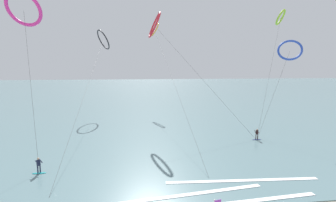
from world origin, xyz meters
The scene contains 11 objects.
sea_water centered at (0.00, 104.29, 0.04)m, with size 400.00×200.00×0.08m, color slate.
surfer_navy centered at (13.75, 21.06, 0.82)m, with size 1.40×0.59×1.70m.
surfer_teal centered at (-14.27, 12.77, 0.82)m, with size 1.40×0.72×1.70m.
kite_charcoal centered at (-12.13, 50.25, 17.59)m, with size 4.59×45.84×20.01m.
kite_cobalt centered at (20.28, 24.26, 13.65)m, with size 8.69×5.06×15.40m.
kite_amber centered at (0.84, 54.47, 20.80)m, with size 3.55×47.48×22.69m.
kite_magenta centered at (-18.11, 21.42, 18.24)m, with size 6.42×10.55×20.35m.
kite_crimson centered at (-0.66, 33.49, 18.62)m, with size 15.80×15.10×21.04m.
kite_lime centered at (24.25, 33.99, 20.66)m, with size 12.28×14.80×22.23m.
wave_crest_mid centered at (-0.39, 6.57, 0.06)m, with size 14.96×0.50×0.12m, color white.
wave_crest_far centered at (5.93, 8.55, 0.06)m, with size 14.94×0.50×0.12m, color white.
Camera 1 is at (-4.05, -12.65, 11.01)m, focal length 26.08 mm.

